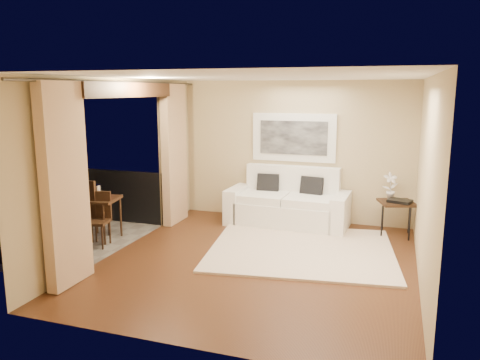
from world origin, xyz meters
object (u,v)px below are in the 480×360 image
at_px(bistro_table, 99,203).
at_px(balcony_chair_far, 88,205).
at_px(side_table, 397,205).
at_px(sofa, 288,205).
at_px(balcony_chair_near, 98,215).
at_px(ice_bucket, 96,191).
at_px(orchid, 390,186).

height_order(bistro_table, balcony_chair_far, balcony_chair_far).
height_order(side_table, bistro_table, bistro_table).
xyz_separation_m(sofa, side_table, (1.95, -0.10, 0.17)).
bearing_deg(balcony_chair_near, balcony_chair_far, 142.41).
height_order(sofa, ice_bucket, sofa).
bearing_deg(sofa, ice_bucket, -146.27).
xyz_separation_m(sofa, orchid, (1.82, 0.06, 0.47)).
relative_size(side_table, balcony_chair_far, 0.67).
relative_size(orchid, balcony_chair_far, 0.45).
relative_size(bistro_table, ice_bucket, 3.60).
bearing_deg(side_table, ice_bucket, -160.79).
distance_m(bistro_table, ice_bucket, 0.24).
distance_m(side_table, ice_bucket, 5.21).
relative_size(sofa, ice_bucket, 11.42).
relative_size(orchid, balcony_chair_near, 0.54).
bearing_deg(ice_bucket, side_table, 19.21).
height_order(sofa, balcony_chair_far, sofa).
bearing_deg(ice_bucket, orchid, 21.35).
xyz_separation_m(orchid, bistro_table, (-4.68, -1.97, -0.22)).
bearing_deg(balcony_chair_near, orchid, 14.88).
xyz_separation_m(sofa, bistro_table, (-2.85, -1.91, 0.25)).
relative_size(balcony_chair_far, balcony_chair_near, 1.19).
distance_m(sofa, orchid, 1.88).
relative_size(sofa, balcony_chair_near, 2.58).
relative_size(balcony_chair_near, ice_bucket, 4.42).
distance_m(sofa, ice_bucket, 3.51).
relative_size(side_table, bistro_table, 0.99).
bearing_deg(bistro_table, balcony_chair_far, -146.60).
bearing_deg(ice_bucket, balcony_chair_near, -52.10).
distance_m(sofa, side_table, 1.96).
bearing_deg(orchid, ice_bucket, -158.65).
bearing_deg(side_table, orchid, 127.73).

